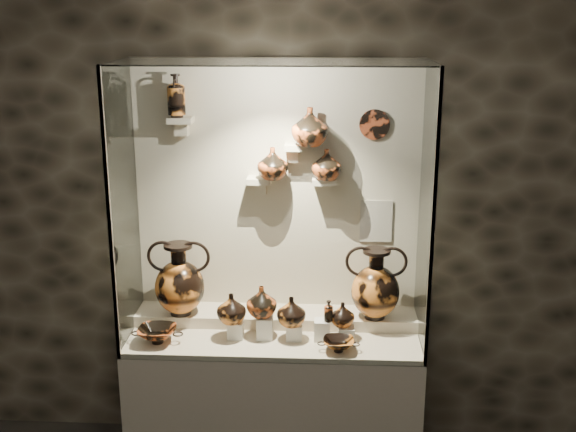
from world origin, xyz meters
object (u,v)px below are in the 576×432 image
(ovoid_vase_b, at_px, (310,127))
(lekythos_tall, at_px, (176,93))
(amphora_right, at_px, (376,283))
(kylix_right, at_px, (339,344))
(jug_a, at_px, (231,308))
(kylix_left, at_px, (157,333))
(lekythos_small, at_px, (329,310))
(jug_c, at_px, (291,311))
(jug_b, at_px, (262,301))
(amphora_left, at_px, (180,279))
(ovoid_vase_a, at_px, (273,163))
(ovoid_vase_c, at_px, (326,164))
(jug_e, at_px, (342,314))

(ovoid_vase_b, bearing_deg, lekythos_tall, -161.87)
(amphora_right, xyz_separation_m, kylix_right, (-0.22, -0.31, -0.24))
(jug_a, relative_size, ovoid_vase_b, 0.81)
(lekythos_tall, bearing_deg, amphora_right, 7.54)
(kylix_left, bearing_deg, ovoid_vase_b, 4.73)
(amphora_right, relative_size, lekythos_small, 3.01)
(kylix_left, xyz_separation_m, kylix_right, (1.03, -0.05, -0.01))
(ovoid_vase_b, bearing_deg, jug_c, -89.31)
(jug_b, bearing_deg, amphora_left, 177.89)
(lekythos_small, height_order, ovoid_vase_a, ovoid_vase_a)
(amphora_right, distance_m, ovoid_vase_a, 0.93)
(jug_a, xyz_separation_m, ovoid_vase_b, (0.43, 0.25, 1.01))
(lekythos_tall, relative_size, ovoid_vase_c, 1.57)
(jug_b, height_order, kylix_left, jug_b)
(amphora_left, distance_m, ovoid_vase_b, 1.19)
(jug_b, bearing_deg, jug_c, 4.34)
(lekythos_small, bearing_deg, ovoid_vase_a, 144.70)
(amphora_left, bearing_deg, lekythos_tall, 95.04)
(ovoid_vase_b, bearing_deg, kylix_left, -138.33)
(jug_b, xyz_separation_m, jug_e, (0.46, 0.00, -0.07))
(jug_e, height_order, ovoid_vase_c, ovoid_vase_c)
(lekythos_tall, bearing_deg, ovoid_vase_c, 11.60)
(lekythos_small, bearing_deg, amphora_left, 171.94)
(jug_c, relative_size, lekythos_small, 1.21)
(amphora_left, relative_size, kylix_right, 1.99)
(jug_a, xyz_separation_m, jug_b, (0.17, 0.03, 0.03))
(kylix_left, relative_size, lekythos_tall, 1.01)
(amphora_right, bearing_deg, jug_c, -155.72)
(jug_e, relative_size, ovoid_vase_c, 0.81)
(jug_b, height_order, ovoid_vase_b, ovoid_vase_b)
(jug_c, relative_size, kylix_left, 0.61)
(jug_a, xyz_separation_m, jug_c, (0.34, 0.00, -0.01))
(kylix_left, bearing_deg, lekythos_tall, 59.39)
(jug_b, height_order, jug_e, jug_b)
(jug_a, bearing_deg, jug_c, -22.36)
(lekythos_small, distance_m, ovoid_vase_c, 0.83)
(jug_a, bearing_deg, kylix_left, 168.03)
(ovoid_vase_b, xyz_separation_m, ovoid_vase_c, (0.10, 0.02, -0.22))
(jug_a, distance_m, ovoid_vase_b, 1.13)
(lekythos_small, bearing_deg, kylix_left, -172.26)
(jug_b, distance_m, lekythos_small, 0.39)
(jug_b, distance_m, ovoid_vase_c, 0.87)
(lekythos_small, xyz_separation_m, kylix_right, (0.06, -0.13, -0.15))
(jug_a, height_order, kylix_right, jug_a)
(amphora_left, height_order, amphora_right, amphora_left)
(lekythos_tall, bearing_deg, jug_b, -14.56)
(kylix_left, xyz_separation_m, ovoid_vase_a, (0.64, 0.34, 0.92))
(jug_c, relative_size, jug_e, 1.20)
(lekythos_small, bearing_deg, jug_e, 23.79)
(jug_b, height_order, lekythos_tall, lekythos_tall)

